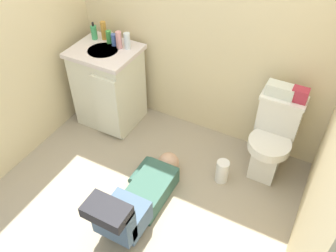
{
  "coord_description": "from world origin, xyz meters",
  "views": [
    {
      "loc": [
        1.05,
        -1.59,
        2.44
      ],
      "look_at": [
        0.01,
        0.38,
        0.45
      ],
      "focal_mm": 37.87,
      "sensor_mm": 36.0,
      "label": 1
    }
  ],
  "objects_px": {
    "vanity_cabinet": "(109,86)",
    "bottle_green": "(109,37)",
    "bottle_pink": "(119,40)",
    "paper_towel_roll": "(222,171)",
    "person_plumber": "(138,199)",
    "bottle_blue": "(114,40)",
    "toiletry_bag": "(300,95)",
    "soap_dispenser": "(94,32)",
    "tissue_box": "(280,90)",
    "bottle_amber": "(104,31)",
    "bottle_clear": "(127,41)",
    "toilet": "(272,139)",
    "faucet": "(112,38)"
  },
  "relations": [
    {
      "from": "bottle_blue",
      "to": "paper_towel_roll",
      "type": "relative_size",
      "value": 0.49
    },
    {
      "from": "tissue_box",
      "to": "bottle_clear",
      "type": "distance_m",
      "value": 1.4
    },
    {
      "from": "faucet",
      "to": "bottle_blue",
      "type": "distance_m",
      "value": 0.06
    },
    {
      "from": "soap_dispenser",
      "to": "bottle_blue",
      "type": "relative_size",
      "value": 1.51
    },
    {
      "from": "soap_dispenser",
      "to": "paper_towel_roll",
      "type": "xyz_separation_m",
      "value": [
        1.51,
        -0.38,
        -0.78
      ]
    },
    {
      "from": "soap_dispenser",
      "to": "bottle_green",
      "type": "distance_m",
      "value": 0.17
    },
    {
      "from": "vanity_cabinet",
      "to": "soap_dispenser",
      "type": "bearing_deg",
      "value": 146.9
    },
    {
      "from": "toiletry_bag",
      "to": "bottle_clear",
      "type": "relative_size",
      "value": 0.82
    },
    {
      "from": "toiletry_bag",
      "to": "toilet",
      "type": "bearing_deg",
      "value": -139.23
    },
    {
      "from": "vanity_cabinet",
      "to": "person_plumber",
      "type": "bearing_deg",
      "value": -45.89
    },
    {
      "from": "faucet",
      "to": "tissue_box",
      "type": "distance_m",
      "value": 1.58
    },
    {
      "from": "person_plumber",
      "to": "tissue_box",
      "type": "height_order",
      "value": "tissue_box"
    },
    {
      "from": "bottle_pink",
      "to": "toiletry_bag",
      "type": "bearing_deg",
      "value": 2.23
    },
    {
      "from": "bottle_amber",
      "to": "bottle_pink",
      "type": "distance_m",
      "value": 0.23
    },
    {
      "from": "soap_dispenser",
      "to": "bottle_green",
      "type": "height_order",
      "value": "soap_dispenser"
    },
    {
      "from": "toilet",
      "to": "bottle_clear",
      "type": "height_order",
      "value": "bottle_clear"
    },
    {
      "from": "bottle_pink",
      "to": "bottle_clear",
      "type": "distance_m",
      "value": 0.08
    },
    {
      "from": "bottle_clear",
      "to": "paper_towel_roll",
      "type": "relative_size",
      "value": 0.68
    },
    {
      "from": "bottle_clear",
      "to": "bottle_blue",
      "type": "bearing_deg",
      "value": -177.07
    },
    {
      "from": "person_plumber",
      "to": "tissue_box",
      "type": "bearing_deg",
      "value": 55.08
    },
    {
      "from": "faucet",
      "to": "tissue_box",
      "type": "height_order",
      "value": "faucet"
    },
    {
      "from": "bottle_blue",
      "to": "paper_towel_roll",
      "type": "bearing_deg",
      "value": -15.85
    },
    {
      "from": "toiletry_bag",
      "to": "bottle_green",
      "type": "xyz_separation_m",
      "value": [
        -1.75,
        -0.03,
        0.08
      ]
    },
    {
      "from": "bottle_clear",
      "to": "paper_towel_roll",
      "type": "height_order",
      "value": "bottle_clear"
    },
    {
      "from": "vanity_cabinet",
      "to": "bottle_green",
      "type": "distance_m",
      "value": 0.48
    },
    {
      "from": "tissue_box",
      "to": "bottle_green",
      "type": "distance_m",
      "value": 1.6
    },
    {
      "from": "toilet",
      "to": "bottle_pink",
      "type": "xyz_separation_m",
      "value": [
        -1.51,
        0.03,
        0.53
      ]
    },
    {
      "from": "bottle_green",
      "to": "paper_towel_roll",
      "type": "relative_size",
      "value": 0.54
    },
    {
      "from": "bottle_amber",
      "to": "tissue_box",
      "type": "bearing_deg",
      "value": -0.26
    },
    {
      "from": "toiletry_bag",
      "to": "soap_dispenser",
      "type": "distance_m",
      "value": 1.92
    },
    {
      "from": "person_plumber",
      "to": "paper_towel_roll",
      "type": "relative_size",
      "value": 4.77
    },
    {
      "from": "bottle_blue",
      "to": "bottle_pink",
      "type": "distance_m",
      "value": 0.07
    },
    {
      "from": "vanity_cabinet",
      "to": "bottle_clear",
      "type": "height_order",
      "value": "bottle_clear"
    },
    {
      "from": "toilet",
      "to": "paper_towel_roll",
      "type": "height_order",
      "value": "toilet"
    },
    {
      "from": "person_plumber",
      "to": "bottle_amber",
      "type": "bearing_deg",
      "value": 132.59
    },
    {
      "from": "toiletry_bag",
      "to": "bottle_blue",
      "type": "relative_size",
      "value": 1.12
    },
    {
      "from": "tissue_box",
      "to": "paper_towel_roll",
      "type": "bearing_deg",
      "value": -121.88
    },
    {
      "from": "bottle_amber",
      "to": "bottle_pink",
      "type": "bearing_deg",
      "value": -18.14
    },
    {
      "from": "bottle_green",
      "to": "person_plumber",
      "type": "bearing_deg",
      "value": -48.88
    },
    {
      "from": "faucet",
      "to": "bottle_clear",
      "type": "bearing_deg",
      "value": -8.81
    },
    {
      "from": "toilet",
      "to": "bottle_clear",
      "type": "relative_size",
      "value": 4.97
    },
    {
      "from": "bottle_pink",
      "to": "paper_towel_roll",
      "type": "height_order",
      "value": "bottle_pink"
    },
    {
      "from": "soap_dispenser",
      "to": "bottle_pink",
      "type": "bearing_deg",
      "value": -5.99
    },
    {
      "from": "toiletry_bag",
      "to": "bottle_green",
      "type": "relative_size",
      "value": 1.03
    },
    {
      "from": "person_plumber",
      "to": "paper_towel_roll",
      "type": "height_order",
      "value": "person_plumber"
    },
    {
      "from": "bottle_pink",
      "to": "bottle_green",
      "type": "bearing_deg",
      "value": 166.72
    },
    {
      "from": "bottle_amber",
      "to": "paper_towel_roll",
      "type": "relative_size",
      "value": 0.78
    },
    {
      "from": "bottle_clear",
      "to": "person_plumber",
      "type": "bearing_deg",
      "value": -56.03
    },
    {
      "from": "soap_dispenser",
      "to": "toiletry_bag",
      "type": "bearing_deg",
      "value": 0.94
    },
    {
      "from": "toiletry_bag",
      "to": "bottle_pink",
      "type": "xyz_separation_m",
      "value": [
        -1.62,
        -0.06,
        0.09
      ]
    }
  ]
}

